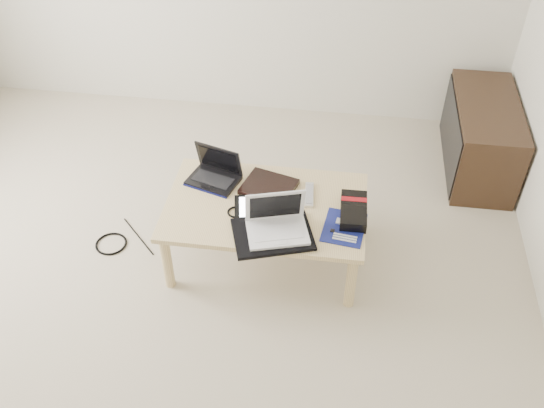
# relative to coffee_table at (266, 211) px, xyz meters

# --- Properties ---
(ground) EXTENTS (4.00, 4.00, 0.00)m
(ground) POSITION_rel_coffee_table_xyz_m (-0.47, -0.40, -0.35)
(ground) COLOR #C1B29C
(ground) RESTS_ON ground
(room_shell) EXTENTS (4.20, 4.20, 2.70)m
(room_shell) POSITION_rel_coffee_table_xyz_m (-0.47, -0.40, 1.32)
(room_shell) COLOR beige
(room_shell) RESTS_ON ground
(coffee_table) EXTENTS (1.10, 0.70, 0.40)m
(coffee_table) POSITION_rel_coffee_table_xyz_m (0.00, 0.00, 0.00)
(coffee_table) COLOR #DBC284
(coffee_table) RESTS_ON ground
(media_cabinet) EXTENTS (0.41, 0.90, 0.50)m
(media_cabinet) POSITION_rel_coffee_table_xyz_m (1.30, 1.05, -0.10)
(media_cabinet) COLOR #382717
(media_cabinet) RESTS_ON ground
(book) EXTENTS (0.34, 0.30, 0.03)m
(book) POSITION_rel_coffee_table_xyz_m (-0.00, 0.14, 0.06)
(book) COLOR black
(book) RESTS_ON coffee_table
(netbook) EXTENTS (0.33, 0.28, 0.20)m
(netbook) POSITION_rel_coffee_table_xyz_m (-0.32, 0.18, 0.09)
(netbook) COLOR black
(netbook) RESTS_ON coffee_table
(tablet) EXTENTS (0.30, 0.25, 0.01)m
(tablet) POSITION_rel_coffee_table_xyz_m (-0.03, -0.03, 0.06)
(tablet) COLOR black
(tablet) RESTS_ON coffee_table
(remote) EXTENTS (0.06, 0.21, 0.02)m
(remote) POSITION_rel_coffee_table_xyz_m (0.23, 0.11, 0.06)
(remote) COLOR silver
(remote) RESTS_ON coffee_table
(neoprene_sleeve) EXTENTS (0.48, 0.41, 0.02)m
(neoprene_sleeve) POSITION_rel_coffee_table_xyz_m (0.07, -0.23, 0.06)
(neoprene_sleeve) COLOR black
(neoprene_sleeve) RESTS_ON coffee_table
(white_laptop) EXTENTS (0.36, 0.30, 0.22)m
(white_laptop) POSITION_rel_coffee_table_xyz_m (0.09, -0.21, 0.11)
(white_laptop) COLOR white
(white_laptop) RESTS_ON neoprene_sleeve
(motherboard) EXTENTS (0.25, 0.29, 0.01)m
(motherboard) POSITION_rel_coffee_table_xyz_m (0.44, -0.13, 0.05)
(motherboard) COLOR #0D1654
(motherboard) RESTS_ON coffee_table
(gpu_box) EXTENTS (0.15, 0.28, 0.06)m
(gpu_box) POSITION_rel_coffee_table_xyz_m (0.48, -0.02, 0.08)
(gpu_box) COLOR black
(gpu_box) RESTS_ON coffee_table
(cable_coil) EXTENTS (0.11, 0.11, 0.01)m
(cable_coil) POSITION_rel_coffee_table_xyz_m (-0.15, -0.09, 0.05)
(cable_coil) COLOR black
(cable_coil) RESTS_ON coffee_table
(floor_cable_coil) EXTENTS (0.24, 0.24, 0.01)m
(floor_cable_coil) POSITION_rel_coffee_table_xyz_m (-0.94, -0.04, -0.34)
(floor_cable_coil) COLOR black
(floor_cable_coil) RESTS_ON ground
(floor_cable_trail) EXTENTS (0.27, 0.28, 0.01)m
(floor_cable_trail) POSITION_rel_coffee_table_xyz_m (-0.80, 0.05, -0.35)
(floor_cable_trail) COLOR black
(floor_cable_trail) RESTS_ON ground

